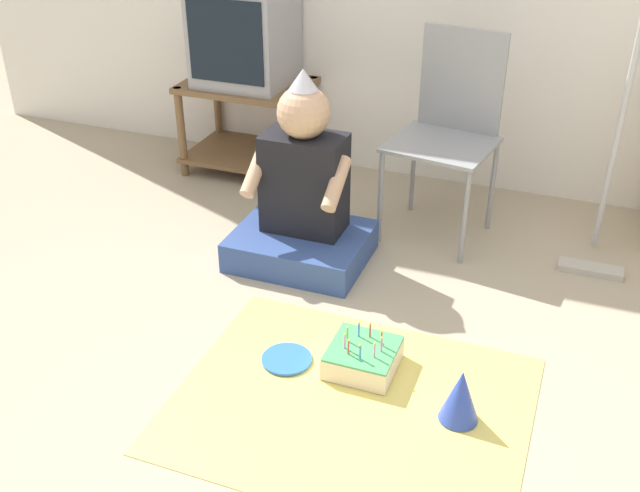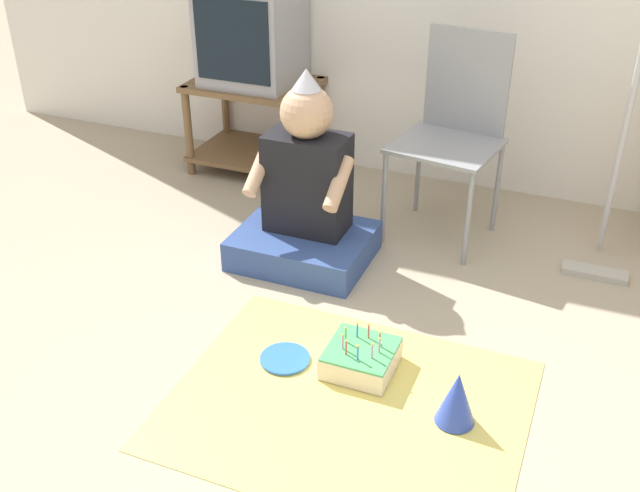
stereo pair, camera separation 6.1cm
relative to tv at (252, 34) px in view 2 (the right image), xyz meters
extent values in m
plane|color=tan|center=(1.30, -1.78, -0.77)|extent=(16.00, 16.00, 0.00)
cube|color=brown|center=(0.00, -0.01, -0.27)|extent=(0.68, 0.49, 0.03)
cube|color=brown|center=(0.00, -0.01, -0.68)|extent=(0.68, 0.49, 0.02)
cylinder|color=brown|center=(-0.31, -0.22, -0.51)|extent=(0.04, 0.04, 0.51)
cylinder|color=brown|center=(0.31, -0.22, -0.51)|extent=(0.04, 0.04, 0.51)
cylinder|color=brown|center=(-0.31, 0.21, -0.51)|extent=(0.04, 0.04, 0.51)
cylinder|color=brown|center=(0.31, 0.21, -0.51)|extent=(0.04, 0.04, 0.51)
cube|color=#99999E|center=(0.00, 0.00, 0.00)|extent=(0.48, 0.45, 0.52)
cube|color=black|center=(0.00, -0.22, 0.01)|extent=(0.42, 0.01, 0.42)
cube|color=gray|center=(1.17, -0.40, -0.30)|extent=(0.51, 0.49, 0.02)
cube|color=gray|center=(1.20, -0.20, -0.06)|extent=(0.40, 0.08, 0.49)
cylinder|color=gray|center=(0.94, -0.55, -0.54)|extent=(0.02, 0.02, 0.47)
cylinder|color=gray|center=(1.35, -0.62, -0.54)|extent=(0.02, 0.02, 0.47)
cylinder|color=gray|center=(1.00, -0.18, -0.54)|extent=(0.02, 0.02, 0.47)
cylinder|color=gray|center=(1.41, -0.24, -0.54)|extent=(0.02, 0.02, 0.47)
cube|color=#B2ADA3|center=(1.91, -0.49, -0.75)|extent=(0.28, 0.09, 0.03)
cylinder|color=#B7B7BC|center=(1.91, -0.37, -0.15)|extent=(0.03, 0.27, 1.18)
cube|color=#334C8C|center=(0.66, -0.85, -0.70)|extent=(0.59, 0.48, 0.14)
cube|color=black|center=(0.66, -0.80, -0.41)|extent=(0.36, 0.21, 0.45)
sphere|color=tan|center=(0.66, -0.80, -0.08)|extent=(0.23, 0.23, 0.23)
cone|color=silver|center=(0.66, -0.80, 0.07)|extent=(0.13, 0.13, 0.09)
cylinder|color=tan|center=(0.47, -0.90, -0.33)|extent=(0.06, 0.24, 0.19)
cylinder|color=tan|center=(0.84, -0.90, -0.33)|extent=(0.06, 0.24, 0.19)
cube|color=#EAD666|center=(1.19, -1.69, -0.77)|extent=(1.21, 0.97, 0.01)
cube|color=#F4E0C6|center=(1.16, -1.50, -0.72)|extent=(0.25, 0.25, 0.08)
cube|color=#4CB266|center=(1.16, -1.50, -0.68)|extent=(0.24, 0.24, 0.01)
cylinder|color=#E58CCC|center=(1.23, -1.49, -0.65)|extent=(0.01, 0.01, 0.06)
sphere|color=#FFCC4C|center=(1.23, -1.49, -0.61)|extent=(0.01, 0.01, 0.01)
cylinder|color=#EA4C4C|center=(1.22, -1.46, -0.65)|extent=(0.01, 0.01, 0.06)
sphere|color=#FFCC4C|center=(1.22, -1.46, -0.61)|extent=(0.01, 0.01, 0.01)
cylinder|color=#EA4C4C|center=(1.17, -1.43, -0.65)|extent=(0.01, 0.01, 0.06)
sphere|color=#FFCC4C|center=(1.17, -1.43, -0.61)|extent=(0.01, 0.01, 0.01)
cylinder|color=#4C7FE5|center=(1.13, -1.44, -0.65)|extent=(0.01, 0.01, 0.06)
sphere|color=#FFCC4C|center=(1.13, -1.44, -0.61)|extent=(0.01, 0.01, 0.01)
cylinder|color=#66C666|center=(1.10, -1.48, -0.65)|extent=(0.01, 0.01, 0.06)
sphere|color=#FFCC4C|center=(1.10, -1.48, -0.61)|extent=(0.01, 0.01, 0.01)
cylinder|color=#E58CCC|center=(1.10, -1.52, -0.65)|extent=(0.01, 0.01, 0.06)
sphere|color=#FFCC4C|center=(1.10, -1.52, -0.61)|extent=(0.01, 0.01, 0.01)
cylinder|color=#EA4C4C|center=(1.13, -1.55, -0.65)|extent=(0.01, 0.01, 0.06)
sphere|color=#FFCC4C|center=(1.13, -1.55, -0.61)|extent=(0.01, 0.01, 0.01)
cylinder|color=#4C7FE5|center=(1.17, -1.56, -0.65)|extent=(0.01, 0.01, 0.06)
sphere|color=#FFCC4C|center=(1.17, -1.56, -0.61)|extent=(0.01, 0.01, 0.01)
cylinder|color=#E58CCC|center=(1.22, -1.54, -0.65)|extent=(0.01, 0.01, 0.06)
sphere|color=#FFCC4C|center=(1.22, -1.54, -0.61)|extent=(0.01, 0.01, 0.01)
cone|color=blue|center=(1.55, -1.64, -0.66)|extent=(0.14, 0.14, 0.20)
cylinder|color=blue|center=(0.89, -1.56, -0.76)|extent=(0.19, 0.19, 0.01)
camera|label=1|loc=(1.79, -3.58, 1.01)|focal=42.00mm
camera|label=2|loc=(1.85, -3.56, 1.01)|focal=42.00mm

